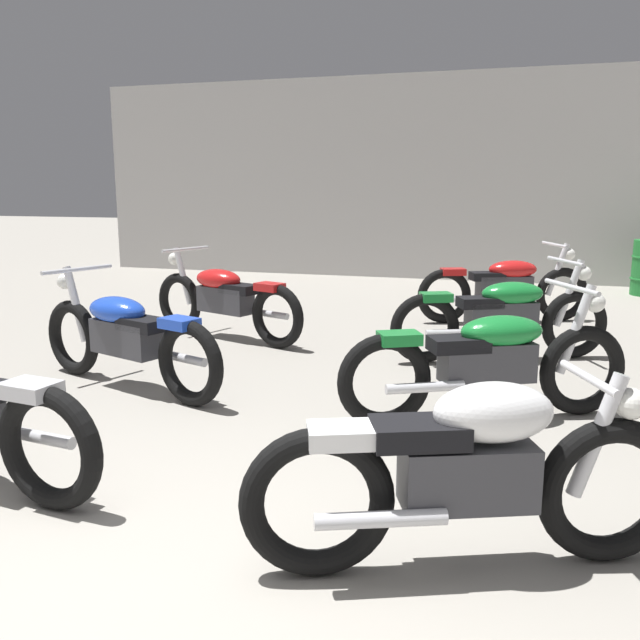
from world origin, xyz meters
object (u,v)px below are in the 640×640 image
(motorcycle_left_row_1, at_px, (125,335))
(motorcycle_right_row_1, at_px, (489,360))
(motorcycle_left_row_2, at_px, (224,298))
(motorcycle_right_row_0, at_px, (470,470))
(motorcycle_right_row_3, at_px, (505,286))
(motorcycle_right_row_2, at_px, (503,314))

(motorcycle_left_row_1, xyz_separation_m, motorcycle_right_row_1, (2.91, 0.06, 0.00))
(motorcycle_left_row_1, bearing_deg, motorcycle_left_row_2, 90.52)
(motorcycle_left_row_2, relative_size, motorcycle_right_row_0, 1.11)
(motorcycle_right_row_0, height_order, motorcycle_right_row_3, motorcycle_right_row_3)
(motorcycle_left_row_2, distance_m, motorcycle_right_row_1, 3.49)
(motorcycle_right_row_0, xyz_separation_m, motorcycle_right_row_2, (0.01, 3.77, -0.01))
(motorcycle_right_row_2, xyz_separation_m, motorcycle_right_row_3, (-0.04, 1.97, 0.00))
(motorcycle_right_row_1, xyz_separation_m, motorcycle_right_row_2, (0.03, 1.80, 0.00))
(motorcycle_left_row_2, bearing_deg, motorcycle_right_row_1, -33.15)
(motorcycle_right_row_2, bearing_deg, motorcycle_left_row_2, 177.76)
(motorcycle_left_row_2, xyz_separation_m, motorcycle_right_row_0, (2.95, -3.89, 0.01))
(motorcycle_left_row_1, relative_size, motorcycle_right_row_3, 1.01)
(motorcycle_left_row_2, distance_m, motorcycle_right_row_0, 4.88)
(motorcycle_right_row_1, xyz_separation_m, motorcycle_right_row_3, (-0.00, 3.76, 0.00))
(motorcycle_left_row_1, distance_m, motorcycle_right_row_0, 3.51)
(motorcycle_left_row_2, bearing_deg, motorcycle_right_row_0, -52.80)
(motorcycle_right_row_1, height_order, motorcycle_right_row_3, same)
(motorcycle_left_row_1, distance_m, motorcycle_left_row_2, 1.97)
(motorcycle_left_row_1, height_order, motorcycle_right_row_1, same)
(motorcycle_right_row_0, bearing_deg, motorcycle_left_row_2, 127.20)
(motorcycle_right_row_0, bearing_deg, motorcycle_right_row_2, 89.86)
(motorcycle_right_row_0, xyz_separation_m, motorcycle_right_row_3, (-0.03, 5.74, -0.01))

